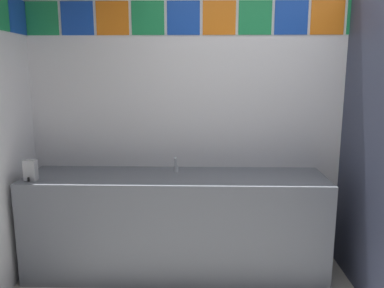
% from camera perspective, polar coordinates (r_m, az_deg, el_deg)
% --- Properties ---
extents(wall_back, '(4.33, 0.09, 2.87)m').
position_cam_1_polar(wall_back, '(3.35, 13.87, 7.08)').
color(wall_back, silver).
rests_on(wall_back, ground_plane).
extents(vanity_counter, '(2.38, 0.57, 0.82)m').
position_cam_1_polar(vanity_counter, '(3.20, -2.44, -11.71)').
color(vanity_counter, slate).
rests_on(vanity_counter, ground_plane).
extents(faucet_center, '(0.04, 0.10, 0.14)m').
position_cam_1_polar(faucet_center, '(3.14, -2.40, -3.33)').
color(faucet_center, silver).
rests_on(faucet_center, vanity_counter).
extents(soap_dispenser, '(0.09, 0.09, 0.16)m').
position_cam_1_polar(soap_dispenser, '(3.16, -22.90, -3.61)').
color(soap_dispenser, '#B7BABF').
rests_on(soap_dispenser, vanity_counter).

